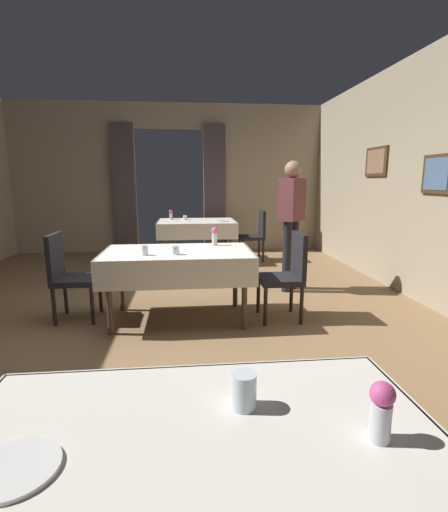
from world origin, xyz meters
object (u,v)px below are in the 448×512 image
(dining_table_near, at_px, (200,474))
(flower_vase_mid, at_px, (214,236))
(glass_far_b, at_px, (185,217))
(dining_table_mid, at_px, (178,259))
(glass_near_c, at_px, (244,391))
(chair_mid_right, at_px, (287,272))
(plate_far_c, at_px, (222,221))
(plate_near_b, at_px, (14,469))
(dining_table_far, at_px, (197,226))
(flower_vase_far, at_px, (171,214))
(chair_mid_left, at_px, (68,273))
(flower_vase_near, at_px, (381,409))
(chair_far_right, at_px, (256,233))
(glass_mid_b, at_px, (175,250))
(person_waiter_by_doorway, at_px, (292,215))
(glass_mid_c, at_px, (145,250))

(dining_table_near, distance_m, flower_vase_mid, 3.28)
(flower_vase_mid, height_order, glass_far_b, flower_vase_mid)
(dining_table_mid, relative_size, glass_near_c, 13.13)
(chair_mid_right, distance_m, plate_far_c, 2.91)
(chair_mid_right, relative_size, plate_near_b, 4.11)
(dining_table_far, relative_size, flower_vase_far, 7.67)
(dining_table_far, xyz_separation_m, chair_mid_left, (-1.44, -2.86, -0.14))
(flower_vase_near, height_order, flower_vase_far, flower_vase_far)
(plate_near_b, xyz_separation_m, flower_vase_far, (0.17, 6.22, 0.09))
(dining_table_near, height_order, chair_mid_right, chair_mid_right)
(dining_table_far, bearing_deg, plate_far_c, -23.06)
(flower_vase_mid, bearing_deg, chair_mid_right, -27.27)
(chair_far_right, relative_size, plate_far_c, 4.14)
(glass_mid_b, height_order, glass_far_b, glass_far_b)
(plate_near_b, height_order, glass_far_b, glass_far_b)
(dining_table_near, distance_m, person_waiter_by_doorway, 4.17)
(glass_far_b, distance_m, person_waiter_by_doorway, 2.61)
(glass_mid_c, bearing_deg, person_waiter_by_doorway, 33.05)
(glass_near_c, xyz_separation_m, glass_mid_b, (-0.28, 2.59, -0.02))
(plate_far_c, relative_size, person_waiter_by_doorway, 0.13)
(glass_far_b, bearing_deg, glass_near_c, -88.20)
(glass_mid_b, bearing_deg, plate_near_b, -96.81)
(chair_mid_left, bearing_deg, glass_near_c, -63.94)
(glass_mid_b, height_order, person_waiter_by_doorway, person_waiter_by_doorway)
(glass_near_c, distance_m, glass_mid_b, 2.61)
(glass_far_b, bearing_deg, chair_mid_right, -71.54)
(chair_far_right, xyz_separation_m, glass_mid_c, (-1.69, -3.12, 0.28))
(flower_vase_mid, height_order, flower_vase_far, flower_vase_mid)
(dining_table_near, height_order, glass_mid_c, glass_mid_c)
(flower_vase_near, height_order, person_waiter_by_doorway, person_waiter_by_doorway)
(dining_table_near, height_order, dining_table_mid, same)
(glass_near_c, bearing_deg, dining_table_far, 89.78)
(dining_table_mid, distance_m, flower_vase_near, 3.06)
(dining_table_far, height_order, glass_far_b, glass_far_b)
(dining_table_far, xyz_separation_m, glass_near_c, (-0.02, -5.77, 0.15))
(dining_table_far, bearing_deg, glass_far_b, 140.65)
(flower_vase_far, distance_m, glass_far_b, 0.28)
(chair_far_right, height_order, glass_mid_b, chair_far_right)
(dining_table_far, relative_size, chair_mid_right, 1.51)
(dining_table_far, xyz_separation_m, plate_far_c, (0.45, -0.19, 0.10))
(chair_mid_right, xyz_separation_m, chair_far_right, (0.22, 3.00, 0.00))
(flower_vase_near, bearing_deg, glass_far_b, 95.06)
(dining_table_near, relative_size, glass_mid_b, 17.30)
(dining_table_mid, height_order, person_waiter_by_doorway, person_waiter_by_doorway)
(chair_mid_left, bearing_deg, glass_far_b, 67.81)
(chair_mid_left, distance_m, glass_mid_b, 1.22)
(chair_far_right, relative_size, flower_vase_near, 5.21)
(flower_vase_mid, bearing_deg, plate_near_b, -102.99)
(plate_far_c, bearing_deg, dining_table_mid, -104.93)
(chair_mid_left, distance_m, flower_vase_far, 3.26)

